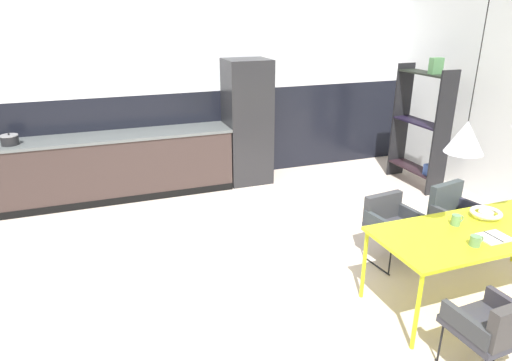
# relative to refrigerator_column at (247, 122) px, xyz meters

# --- Properties ---
(ground_plane) EXTENTS (9.06, 9.06, 0.00)m
(ground_plane) POSITION_rel_refrigerator_column_xyz_m (-0.43, -3.03, -0.94)
(ground_plane) COLOR beige
(back_wall_splashback_dark) EXTENTS (6.97, 0.12, 1.39)m
(back_wall_splashback_dark) POSITION_rel_refrigerator_column_xyz_m (-0.43, 0.36, -0.24)
(back_wall_splashback_dark) COLOR black
(back_wall_splashback_dark) RESTS_ON ground
(back_wall_panel_upper) EXTENTS (6.97, 0.12, 1.39)m
(back_wall_panel_upper) POSITION_rel_refrigerator_column_xyz_m (-0.43, 0.36, 1.14)
(back_wall_panel_upper) COLOR silver
(back_wall_panel_upper) RESTS_ON back_wall_splashback_dark
(kitchen_counter) EXTENTS (3.45, 0.63, 0.92)m
(kitchen_counter) POSITION_rel_refrigerator_column_xyz_m (-2.06, -0.00, -0.48)
(kitchen_counter) COLOR #382B28
(kitchen_counter) RESTS_ON ground
(refrigerator_column) EXTENTS (0.65, 0.60, 1.87)m
(refrigerator_column) POSITION_rel_refrigerator_column_xyz_m (0.00, 0.00, 0.00)
(refrigerator_column) COLOR #232326
(refrigerator_column) RESTS_ON ground
(dining_table) EXTENTS (1.97, 0.82, 0.72)m
(dining_table) POSITION_rel_refrigerator_column_xyz_m (0.92, -3.69, -0.25)
(dining_table) COLOR #CACD1E
(dining_table) RESTS_ON ground
(armchair_far_side) EXTENTS (0.53, 0.52, 0.71)m
(armchair_far_side) POSITION_rel_refrigerator_column_xyz_m (0.61, -2.82, -0.46)
(armchair_far_side) COLOR #34343B
(armchair_far_side) RESTS_ON ground
(armchair_corner_seat) EXTENTS (0.51, 0.49, 0.73)m
(armchair_corner_seat) POSITION_rel_refrigerator_column_xyz_m (0.28, -4.50, -0.46)
(armchair_corner_seat) COLOR #34343B
(armchair_corner_seat) RESTS_ON ground
(armchair_head_of_table) EXTENTS (0.56, 0.55, 0.77)m
(armchair_head_of_table) POSITION_rel_refrigerator_column_xyz_m (1.37, -2.90, -0.45)
(armchair_head_of_table) COLOR #34343B
(armchair_head_of_table) RESTS_ON ground
(fruit_bowl) EXTENTS (0.28, 0.28, 0.07)m
(fruit_bowl) POSITION_rel_refrigerator_column_xyz_m (1.13, -3.52, -0.17)
(fruit_bowl) COLOR silver
(fruit_bowl) RESTS_ON dining_table
(open_book) EXTENTS (0.26, 0.21, 0.02)m
(open_book) POSITION_rel_refrigerator_column_xyz_m (0.87, -3.85, -0.21)
(open_book) COLOR white
(open_book) RESTS_ON dining_table
(mug_short_terracotta) EXTENTS (0.13, 0.09, 0.09)m
(mug_short_terracotta) POSITION_rel_refrigerator_column_xyz_m (0.62, -3.90, -0.17)
(mug_short_terracotta) COLOR #5B8456
(mug_short_terracotta) RESTS_ON dining_table
(mug_wide_latte) EXTENTS (0.13, 0.08, 0.10)m
(mug_wide_latte) POSITION_rel_refrigerator_column_xyz_m (0.75, -3.54, -0.16)
(mug_wide_latte) COLOR #5B8456
(mug_wide_latte) RESTS_ON dining_table
(cooking_pot) EXTENTS (0.22, 0.22, 0.15)m
(cooking_pot) POSITION_rel_refrigerator_column_xyz_m (-3.23, -0.06, 0.05)
(cooking_pot) COLOR black
(cooking_pot) RESTS_ON kitchen_counter
(open_shelf_unit) EXTENTS (0.30, 0.96, 1.92)m
(open_shelf_unit) POSITION_rel_refrigerator_column_xyz_m (2.37, -1.06, 0.02)
(open_shelf_unit) COLOR black
(open_shelf_unit) RESTS_ON ground
(pendant_lamp_over_table_near) EXTENTS (0.30, 0.30, 1.25)m
(pendant_lamp_over_table_near) POSITION_rel_refrigerator_column_xyz_m (0.53, -3.70, 0.66)
(pendant_lamp_over_table_near) COLOR black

